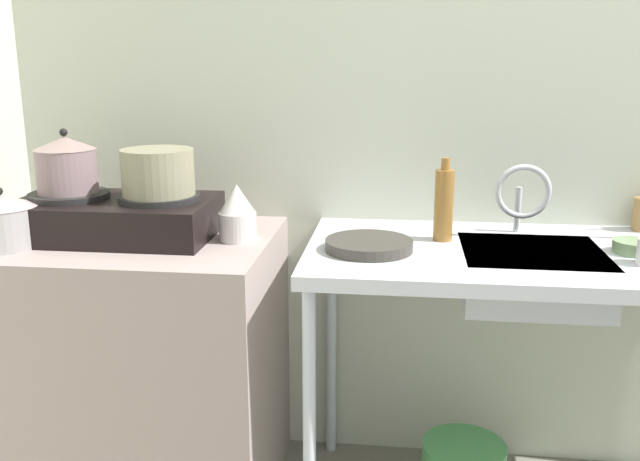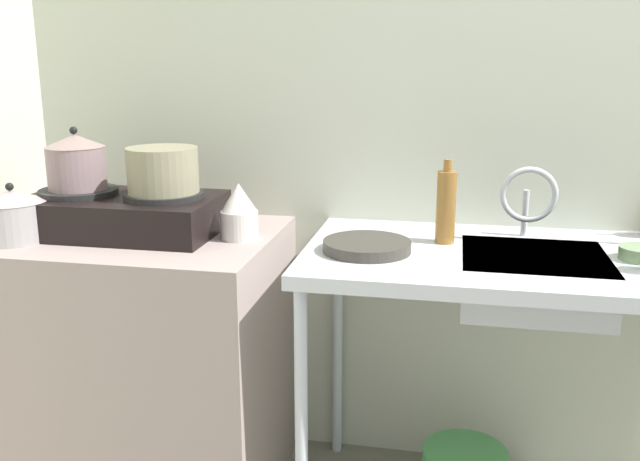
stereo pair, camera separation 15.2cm
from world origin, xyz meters
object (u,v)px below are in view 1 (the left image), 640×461
at_px(pot_on_right_burner, 158,172).
at_px(frying_pan, 369,245).
at_px(percolator, 237,213).
at_px(bottle_by_sink, 444,204).
at_px(sink_basin, 531,275).
at_px(pot_on_left_burner, 66,164).
at_px(pot_beside_stove, 2,221).
at_px(stove, 115,216).
at_px(small_bowl_on_drainboard, 634,247).
at_px(faucet, 523,194).

distance_m(pot_on_right_burner, frying_pan, 0.67).
distance_m(percolator, bottle_by_sink, 0.62).
xyz_separation_m(sink_basin, frying_pan, (-0.47, -0.05, 0.09)).
bearing_deg(frying_pan, pot_on_left_burner, 176.20).
distance_m(pot_beside_stove, frying_pan, 1.07).
bearing_deg(stove, small_bowl_on_drainboard, 0.11).
distance_m(frying_pan, small_bowl_on_drainboard, 0.75).
height_order(stove, faucet, faucet).
bearing_deg(bottle_by_sink, small_bowl_on_drainboard, -8.19).
bearing_deg(small_bowl_on_drainboard, pot_on_left_burner, -179.90).
distance_m(small_bowl_on_drainboard, bottle_by_sink, 0.54).
height_order(pot_on_right_burner, small_bowl_on_drainboard, pot_on_right_burner).
bearing_deg(percolator, pot_on_right_burner, -179.09).
relative_size(small_bowl_on_drainboard, bottle_by_sink, 0.46).
bearing_deg(bottle_by_sink, pot_on_right_burner, -174.69).
xyz_separation_m(pot_on_left_burner, pot_on_right_burner, (0.29, 0.00, -0.02)).
xyz_separation_m(faucet, frying_pan, (-0.45, -0.21, -0.12)).
xyz_separation_m(pot_beside_stove, faucet, (1.51, 0.29, 0.06)).
distance_m(stove, pot_on_right_burner, 0.20).
distance_m(pot_on_left_burner, pot_on_right_burner, 0.29).
bearing_deg(percolator, faucet, 9.37).
bearing_deg(pot_beside_stove, percolator, 13.10).
bearing_deg(percolator, pot_beside_stove, -166.90).
relative_size(pot_on_right_burner, faucet, 0.95).
bearing_deg(bottle_by_sink, stove, -175.45).
relative_size(pot_on_left_burner, small_bowl_on_drainboard, 1.69).
height_order(sink_basin, bottle_by_sink, bottle_by_sink).
bearing_deg(pot_on_right_burner, sink_basin, -0.36).
distance_m(pot_beside_stove, percolator, 0.68).
xyz_separation_m(frying_pan, bottle_by_sink, (0.22, 0.14, 0.10)).
bearing_deg(small_bowl_on_drainboard, percolator, 179.96).
relative_size(stove, frying_pan, 2.38).
height_order(frying_pan, small_bowl_on_drainboard, small_bowl_on_drainboard).
xyz_separation_m(percolator, bottle_by_sink, (0.61, 0.08, 0.03)).
bearing_deg(pot_beside_stove, frying_pan, 4.78).
bearing_deg(pot_beside_stove, bottle_by_sink, 10.20).
bearing_deg(frying_pan, sink_basin, 6.64).
height_order(pot_on_right_burner, percolator, pot_on_right_burner).
bearing_deg(sink_basin, pot_on_right_burner, 179.64).
distance_m(pot_on_right_burner, pot_beside_stove, 0.47).
xyz_separation_m(pot_beside_stove, frying_pan, (1.06, 0.09, -0.06)).
bearing_deg(frying_pan, faucet, 24.41).
bearing_deg(sink_basin, frying_pan, -173.36).
bearing_deg(small_bowl_on_drainboard, frying_pan, -175.06).
xyz_separation_m(percolator, sink_basin, (0.87, -0.01, -0.16)).
distance_m(pot_on_left_burner, frying_pan, 0.95).
bearing_deg(pot_on_left_burner, bottle_by_sink, 3.98).
distance_m(stove, faucet, 1.25).
distance_m(pot_on_left_burner, small_bowl_on_drainboard, 1.68).
distance_m(pot_on_left_burner, pot_beside_stove, 0.25).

